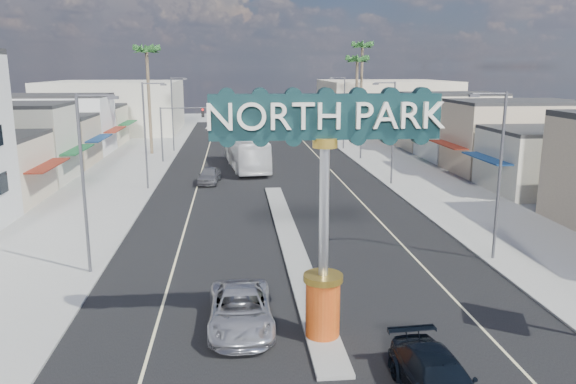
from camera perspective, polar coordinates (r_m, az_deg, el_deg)
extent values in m
plane|color=gray|center=(48.83, -1.63, 0.50)|extent=(160.00, 160.00, 0.00)
cube|color=black|center=(48.82, -1.63, 0.51)|extent=(20.00, 120.00, 0.01)
cube|color=gray|center=(33.38, 0.27, -5.10)|extent=(1.30, 30.00, 0.16)
cube|color=gray|center=(49.88, -17.89, 0.22)|extent=(8.00, 120.00, 0.12)
cube|color=gray|center=(51.67, 14.05, 0.87)|extent=(8.00, 120.00, 0.12)
cube|color=beige|center=(64.50, -24.40, 5.04)|extent=(12.00, 42.00, 6.00)
cube|color=#B7B29E|center=(66.86, 18.61, 5.74)|extent=(12.00, 42.00, 6.00)
cube|color=#B7B29E|center=(94.72, -17.16, 8.27)|extent=(20.00, 20.00, 8.00)
cube|color=beige|center=(96.21, 9.77, 8.70)|extent=(20.00, 20.00, 8.00)
cylinder|color=red|center=(21.82, 3.54, -11.68)|extent=(1.30, 1.30, 2.20)
cylinder|color=gold|center=(21.35, 3.59, -8.68)|extent=(1.50, 1.50, 0.25)
cylinder|color=#B7B7BC|center=(20.57, 3.68, -2.11)|extent=(0.36, 0.36, 4.80)
cylinder|color=gold|center=(20.07, 3.79, 5.02)|extent=(0.90, 0.90, 0.35)
cube|color=black|center=(19.97, 3.83, 7.65)|extent=(8.20, 0.50, 1.60)
cylinder|color=#47474C|center=(62.54, -12.71, 5.65)|extent=(0.18, 0.18, 6.00)
cylinder|color=#47474C|center=(62.01, -10.53, 8.39)|extent=(5.00, 0.12, 0.12)
cube|color=black|center=(61.91, -8.65, 7.98)|extent=(0.32, 0.32, 1.00)
sphere|color=red|center=(61.71, -8.67, 8.27)|extent=(0.22, 0.22, 0.22)
cylinder|color=#47474C|center=(63.67, 7.44, 5.97)|extent=(0.18, 0.18, 6.00)
cylinder|color=#47474C|center=(62.89, 5.27, 8.60)|extent=(5.00, 0.12, 0.12)
cube|color=black|center=(62.58, 3.44, 8.15)|extent=(0.32, 0.32, 1.00)
sphere|color=red|center=(62.38, 3.47, 8.43)|extent=(0.22, 0.22, 0.22)
cylinder|color=#47474C|center=(29.16, -20.06, 0.50)|extent=(0.16, 0.16, 9.00)
cylinder|color=#47474C|center=(28.41, -18.96, 9.26)|extent=(1.80, 0.10, 0.10)
cube|color=#47474C|center=(28.24, -17.34, 9.15)|extent=(0.50, 0.22, 0.15)
cylinder|color=#47474C|center=(48.54, -14.31, 5.43)|extent=(0.16, 0.16, 9.00)
cylinder|color=#47474C|center=(48.09, -13.52, 10.68)|extent=(1.80, 0.10, 0.10)
cube|color=#47474C|center=(47.99, -12.55, 10.60)|extent=(0.50, 0.22, 0.15)
cylinder|color=#47474C|center=(70.26, -11.66, 7.66)|extent=(0.16, 0.16, 9.00)
cylinder|color=#47474C|center=(69.95, -11.08, 11.28)|extent=(1.80, 0.10, 0.10)
cube|color=#47474C|center=(69.88, -10.41, 11.22)|extent=(0.50, 0.22, 0.15)
cylinder|color=#47474C|center=(31.43, 20.68, 1.28)|extent=(0.16, 0.16, 9.00)
cylinder|color=#47474C|center=(30.54, 19.79, 9.38)|extent=(1.80, 0.10, 0.10)
cube|color=#47474C|center=(30.22, 18.38, 9.27)|extent=(0.50, 0.22, 0.15)
cylinder|color=#47474C|center=(49.93, 10.62, 5.80)|extent=(0.16, 0.16, 9.00)
cylinder|color=#47474C|center=(49.38, 9.81, 10.88)|extent=(1.80, 0.10, 0.10)
cube|color=#47474C|center=(49.18, 8.89, 10.79)|extent=(0.50, 0.22, 0.15)
cylinder|color=#47474C|center=(71.23, 5.72, 7.92)|extent=(0.16, 0.16, 9.00)
cylinder|color=#47474C|center=(70.84, 5.07, 11.47)|extent=(1.80, 0.10, 0.10)
cube|color=#47474C|center=(70.70, 4.41, 11.40)|extent=(0.50, 0.22, 0.15)
cylinder|color=brown|center=(68.47, -13.91, 8.69)|extent=(0.36, 0.36, 12.00)
cylinder|color=brown|center=(75.55, 6.95, 8.92)|extent=(0.36, 0.36, 11.00)
cylinder|color=brown|center=(81.78, 7.44, 9.88)|extent=(0.36, 0.36, 13.00)
imported|color=#B9B9BE|center=(22.93, -4.84, -11.82)|extent=(2.56, 5.49, 1.52)
imported|color=black|center=(18.91, 15.04, -18.04)|extent=(2.31, 5.09, 1.44)
imported|color=slate|center=(50.76, -8.02, 1.70)|extent=(2.21, 4.50, 1.48)
imported|color=silver|center=(57.95, -4.29, 4.23)|extent=(4.52, 13.38, 3.65)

